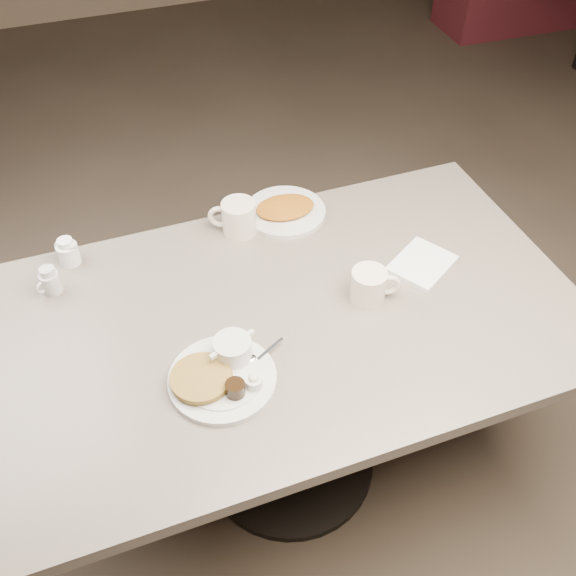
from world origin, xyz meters
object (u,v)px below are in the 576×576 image
object	(u,v)px
creamer_right	(68,252)
hash_plate	(285,210)
coffee_mug_near	(370,285)
coffee_mug_far	(238,218)
creamer_left	(50,281)
main_plate	(222,372)
diner_table	(290,354)

from	to	relation	value
creamer_right	hash_plate	size ratio (longest dim) A/B	0.33
coffee_mug_near	creamer_right	xyz separation A→B (m)	(-0.72, 0.41, -0.01)
coffee_mug_far	creamer_right	bearing A→B (deg)	175.89
creamer_right	hash_plate	bearing A→B (deg)	-0.46
coffee_mug_far	hash_plate	xyz separation A→B (m)	(0.16, 0.03, -0.04)
coffee_mug_far	creamer_left	bearing A→B (deg)	-172.99
main_plate	creamer_right	size ratio (longest dim) A/B	4.06
coffee_mug_near	main_plate	bearing A→B (deg)	-164.63
diner_table	coffee_mug_near	world-z (taller)	coffee_mug_near
main_plate	creamer_left	bearing A→B (deg)	128.48
coffee_mug_near	creamer_right	size ratio (longest dim) A/B	1.70
hash_plate	coffee_mug_far	bearing A→B (deg)	-169.40
diner_table	creamer_left	size ratio (longest dim) A/B	18.75
coffee_mug_far	creamer_left	world-z (taller)	coffee_mug_far
coffee_mug_far	main_plate	bearing A→B (deg)	-111.15
main_plate	hash_plate	bearing A→B (deg)	56.49
main_plate	coffee_mug_far	distance (m)	0.53
coffee_mug_near	creamer_right	world-z (taller)	coffee_mug_near
diner_table	creamer_right	xyz separation A→B (m)	(-0.51, 0.39, 0.21)
diner_table	hash_plate	size ratio (longest dim) A/B	5.92
coffee_mug_far	creamer_right	xyz separation A→B (m)	(-0.48, 0.03, -0.01)
main_plate	hash_plate	distance (m)	0.63
coffee_mug_near	coffee_mug_far	distance (m)	0.45
main_plate	creamer_right	bearing A→B (deg)	118.28
coffee_mug_near	coffee_mug_far	xyz separation A→B (m)	(-0.24, 0.38, 0.00)
main_plate	coffee_mug_far	bearing A→B (deg)	68.85
main_plate	coffee_mug_far	world-z (taller)	coffee_mug_far
diner_table	main_plate	world-z (taller)	main_plate
diner_table	creamer_right	distance (m)	0.67
main_plate	creamer_left	xyz separation A→B (m)	(-0.34, 0.43, 0.01)
main_plate	coffee_mug_far	xyz separation A→B (m)	(0.19, 0.50, 0.03)
main_plate	hash_plate	world-z (taller)	main_plate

